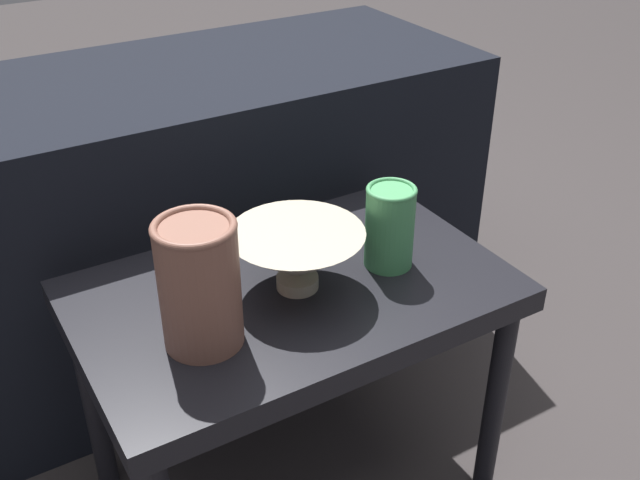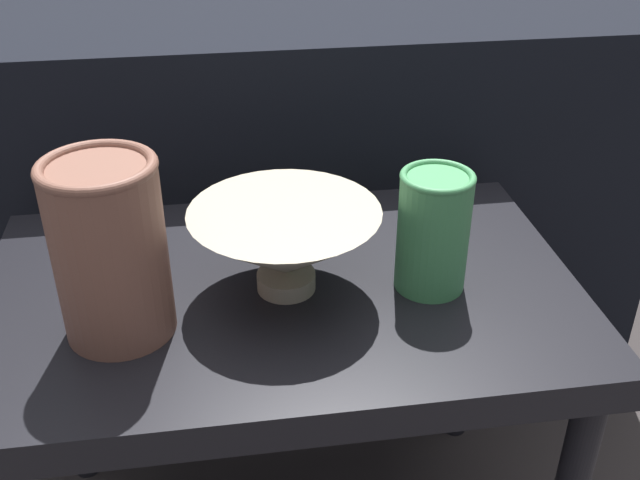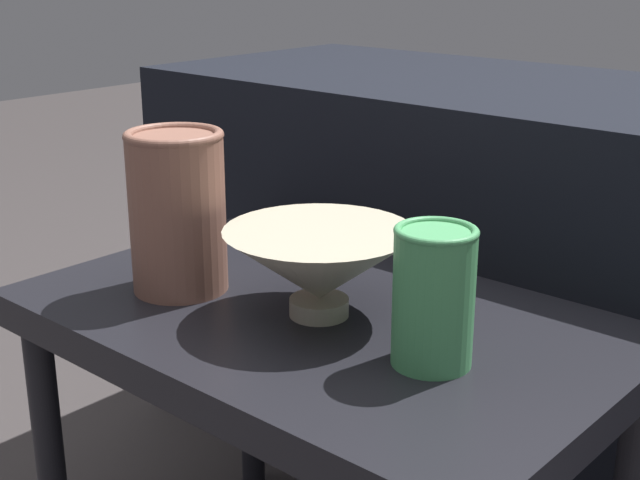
% 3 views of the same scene
% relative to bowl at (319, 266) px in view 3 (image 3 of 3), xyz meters
% --- Properties ---
extents(table, '(0.66, 0.42, 0.44)m').
position_rel_bowl_xyz_m(table, '(-0.01, 0.01, -0.11)').
color(table, black).
rests_on(table, ground_plane).
extents(couch_backdrop, '(1.27, 0.50, 0.63)m').
position_rel_bowl_xyz_m(couch_backdrop, '(-0.01, 0.52, -0.18)').
color(couch_backdrop, black).
rests_on(couch_backdrop, ground_plane).
extents(bowl, '(0.21, 0.21, 0.10)m').
position_rel_bowl_xyz_m(bowl, '(0.00, 0.00, 0.00)').
color(bowl, '#B2A88E').
rests_on(bowl, table).
extents(vase_textured_left, '(0.11, 0.11, 0.19)m').
position_rel_bowl_xyz_m(vase_textured_left, '(-0.17, -0.05, 0.04)').
color(vase_textured_left, brown).
rests_on(vase_textured_left, table).
extents(vase_colorful_right, '(0.08, 0.08, 0.14)m').
position_rel_bowl_xyz_m(vase_colorful_right, '(0.16, -0.02, 0.01)').
color(vase_colorful_right, '#47995B').
rests_on(vase_colorful_right, table).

